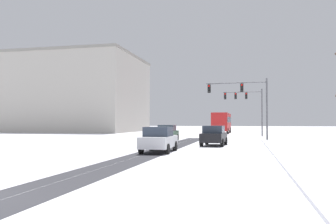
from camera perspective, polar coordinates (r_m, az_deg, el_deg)
wheel_track_left_lane at (r=23.97m, az=-0.16°, el=-6.24°), size 1.19×35.73×0.01m
wheel_track_right_lane at (r=24.23m, az=-2.58°, el=-6.19°), size 0.84×35.73×0.01m
sidewalk_kerb_right at (r=22.02m, az=21.89°, el=-6.39°), size 4.00×35.73×0.12m
traffic_signal_far_right at (r=49.55m, az=12.70°, el=1.70°), size 5.37×0.44×6.50m
traffic_signal_near_right at (r=37.75m, az=12.49°, el=2.56°), size 6.45×0.61×6.50m
car_dark_green_lead at (r=35.29m, az=-0.11°, el=-3.44°), size 1.95×4.16×1.62m
car_black_second at (r=28.56m, az=7.53°, el=-3.85°), size 2.00×4.18×1.62m
car_white_third at (r=22.17m, az=-1.52°, el=-4.52°), size 1.89×4.13×1.62m
bus_oncoming at (r=59.55m, az=8.80°, el=-1.54°), size 2.74×11.02×3.38m
office_building_far_left_block at (r=72.74m, az=-15.40°, el=2.78°), size 26.84×21.04×14.86m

